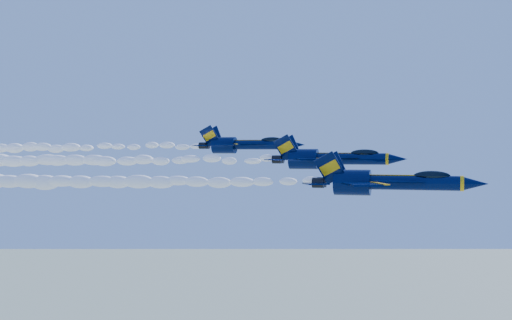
# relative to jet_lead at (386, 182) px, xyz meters

# --- Properties ---
(jet_lead) EXTENTS (18.57, 15.24, 6.90)m
(jet_lead) POSITION_rel_jet_lead_xyz_m (0.00, 0.00, 0.00)
(jet_lead) COLOR black
(smoke_trail_jet_lead) EXTENTS (58.24, 2.52, 2.26)m
(smoke_trail_jet_lead) POSITION_rel_jet_lead_xyz_m (-37.06, 0.00, -0.51)
(smoke_trail_jet_lead) COLOR white
(jet_second) EXTENTS (17.21, 14.12, 6.40)m
(jet_second) POSITION_rel_jet_lead_xyz_m (-8.13, 10.73, 2.42)
(jet_second) COLOR black
(smoke_trail_jet_second) EXTENTS (58.24, 2.33, 2.10)m
(smoke_trail_jet_second) POSITION_rel_jet_lead_xyz_m (-44.61, 10.73, 1.92)
(smoke_trail_jet_second) COLOR white
(jet_third) EXTENTS (15.84, 13.00, 5.89)m
(jet_third) POSITION_rel_jet_lead_xyz_m (-22.03, 18.28, 4.30)
(jet_third) COLOR black
(smoke_trail_jet_third) EXTENTS (58.24, 2.15, 1.93)m
(smoke_trail_jet_third) POSITION_rel_jet_lead_xyz_m (-57.92, 18.28, 3.82)
(smoke_trail_jet_third) COLOR white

